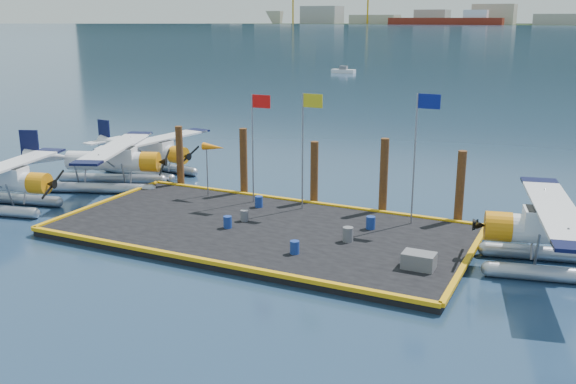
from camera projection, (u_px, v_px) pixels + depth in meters
name	position (u px, v px, depth m)	size (l,w,h in m)	color
ground	(261.00, 235.00, 31.67)	(4000.00, 4000.00, 0.00)	#192C4B
dock	(261.00, 231.00, 31.61)	(20.00, 10.00, 0.40)	black
dock_bumpers	(261.00, 226.00, 31.54)	(20.25, 10.25, 0.18)	#DB9C0C
seaplane_a	(1.00, 184.00, 35.47)	(8.88, 9.64, 3.42)	#989DA6
seaplane_b	(110.00, 164.00, 39.87)	(9.47, 10.05, 3.62)	#989DA6
seaplane_c	(153.00, 154.00, 43.43)	(8.61, 9.48, 3.35)	#989DA6
seaplane_d	(563.00, 235.00, 26.70)	(9.70, 10.53, 3.73)	#989DA6
drum_0	(244.00, 216.00, 32.48)	(0.40, 0.40, 0.56)	#5B5B60
drum_1	(295.00, 247.00, 27.99)	(0.41, 0.41, 0.58)	navy
drum_2	(348.00, 234.00, 29.50)	(0.48, 0.48, 0.68)	#5B5B60
drum_3	(228.00, 222.00, 31.41)	(0.42, 0.42, 0.59)	navy
drum_4	(371.00, 223.00, 31.25)	(0.45, 0.45, 0.63)	navy
drum_5	(259.00, 202.00, 34.85)	(0.43, 0.43, 0.61)	navy
crate	(419.00, 261.00, 26.35)	(1.33, 0.89, 0.66)	#5B5B60
flagpole_red	(256.00, 132.00, 34.77)	(1.14, 0.08, 6.00)	gray
flagpole_yellow	(306.00, 134.00, 33.48)	(1.14, 0.08, 6.20)	gray
flagpole_blue	(419.00, 140.00, 30.94)	(1.14, 0.08, 6.50)	gray
windsock	(214.00, 148.00, 36.22)	(1.40, 0.44, 3.12)	gray
piling_0	(180.00, 158.00, 39.38)	(0.44, 0.44, 4.00)	#462614
piling_1	(244.00, 164.00, 37.48)	(0.44, 0.44, 4.20)	#462614
piling_2	(314.00, 175.00, 35.65)	(0.44, 0.44, 3.80)	#462614
piling_3	(384.00, 178.00, 33.91)	(0.44, 0.44, 4.30)	#462614
piling_4	(460.00, 190.00, 32.28)	(0.44, 0.44, 4.00)	#462614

